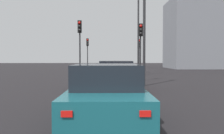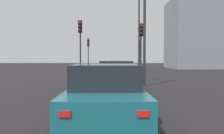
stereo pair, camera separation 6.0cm
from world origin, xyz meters
The scene contains 9 objects.
car_maroon_lead centered at (9.90, -0.15, 0.74)m, with size 4.48×2.20×1.52m.
car_teal_second centered at (3.92, 0.22, 0.73)m, with size 4.55×2.11×1.50m.
traffic_light_near_left centered at (25.63, 2.75, 2.92)m, with size 0.33×0.30×4.06m.
traffic_light_near_right centered at (14.81, 2.32, 3.18)m, with size 0.32×0.28×4.44m.
traffic_light_far_left centered at (23.06, -3.16, 2.73)m, with size 0.32×0.28×3.78m.
traffic_light_far_right centered at (14.32, -2.11, 2.98)m, with size 0.32×0.28×4.14m.
street_lamp_kerbside centered at (11.49, -1.94, 3.83)m, with size 0.56×0.36×6.40m.
street_lamp_far centered at (19.77, -2.64, 4.54)m, with size 0.56×0.36×7.77m.
building_facade_left centered at (36.21, -14.00, 5.68)m, with size 8.72×8.28×11.35m, color gray.
Camera 2 is at (-2.24, 0.11, 1.66)m, focal length 36.94 mm.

